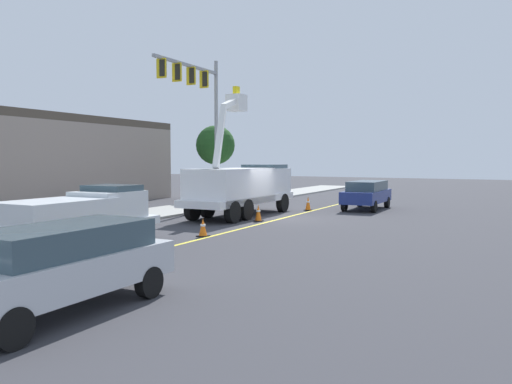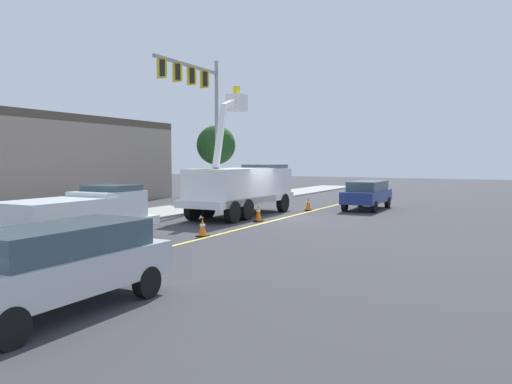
# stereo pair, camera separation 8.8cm
# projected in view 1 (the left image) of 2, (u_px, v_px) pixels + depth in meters

# --- Properties ---
(ground) EXTENTS (120.00, 120.00, 0.00)m
(ground) POSITION_uv_depth(u_px,v_px,m) (282.00, 218.00, 24.93)
(ground) COLOR #38383D
(sidewalk_far_side) EXTENTS (60.10, 6.17, 0.12)m
(sidewalk_far_side) POSITION_uv_depth(u_px,v_px,m) (170.00, 211.00, 28.16)
(sidewalk_far_side) COLOR #9E9E99
(sidewalk_far_side) RESTS_ON ground
(lane_centre_stripe) EXTENTS (49.96, 2.30, 0.01)m
(lane_centre_stripe) POSITION_uv_depth(u_px,v_px,m) (282.00, 218.00, 24.93)
(lane_centre_stripe) COLOR yellow
(lane_centre_stripe) RESTS_ON ground
(utility_bucket_truck) EXTENTS (8.30, 3.01, 7.02)m
(utility_bucket_truck) POSITION_uv_depth(u_px,v_px,m) (242.00, 185.00, 26.15)
(utility_bucket_truck) COLOR white
(utility_bucket_truck) RESTS_ON ground
(service_pickup_truck) EXTENTS (5.68, 2.38, 2.06)m
(service_pickup_truck) POSITION_uv_depth(u_px,v_px,m) (81.00, 215.00, 16.37)
(service_pickup_truck) COLOR silver
(service_pickup_truck) RESTS_ON ground
(passing_minivan) EXTENTS (4.88, 2.12, 1.69)m
(passing_minivan) POSITION_uv_depth(u_px,v_px,m) (367.00, 193.00, 29.50)
(passing_minivan) COLOR navy
(passing_minivan) RESTS_ON ground
(trailing_sedan) EXTENTS (4.88, 2.12, 1.69)m
(trailing_sedan) POSITION_uv_depth(u_px,v_px,m) (60.00, 263.00, 9.50)
(trailing_sedan) COLOR silver
(trailing_sedan) RESTS_ON ground
(traffic_cone_leading) EXTENTS (0.40, 0.40, 0.82)m
(traffic_cone_leading) POSITION_uv_depth(u_px,v_px,m) (84.00, 250.00, 13.94)
(traffic_cone_leading) COLOR black
(traffic_cone_leading) RESTS_ON ground
(traffic_cone_mid_front) EXTENTS (0.40, 0.40, 0.71)m
(traffic_cone_mid_front) POSITION_uv_depth(u_px,v_px,m) (203.00, 228.00, 19.03)
(traffic_cone_mid_front) COLOR black
(traffic_cone_mid_front) RESTS_ON ground
(traffic_cone_mid_rear) EXTENTS (0.40, 0.40, 0.81)m
(traffic_cone_mid_rear) POSITION_uv_depth(u_px,v_px,m) (258.00, 213.00, 23.75)
(traffic_cone_mid_rear) COLOR black
(traffic_cone_mid_rear) RESTS_ON ground
(traffic_cone_trailing) EXTENTS (0.40, 0.40, 0.82)m
(traffic_cone_trailing) POSITION_uv_depth(u_px,v_px,m) (308.00, 204.00, 28.91)
(traffic_cone_trailing) COLOR black
(traffic_cone_trailing) RESTS_ON ground
(traffic_signal_mast) EXTENTS (6.08, 0.74, 8.99)m
(traffic_signal_mast) POSITION_uv_depth(u_px,v_px,m) (199.00, 99.00, 28.62)
(traffic_signal_mast) COLOR gray
(traffic_signal_mast) RESTS_ON ground
(commercial_building_backdrop) EXTENTS (23.20, 9.00, 5.79)m
(commercial_building_backdrop) POSITION_uv_depth(u_px,v_px,m) (5.00, 161.00, 30.45)
(commercial_building_backdrop) COLOR gray
(commercial_building_backdrop) RESTS_ON ground
(street_tree_right) EXTENTS (2.84, 2.84, 5.46)m
(street_tree_right) POSITION_uv_depth(u_px,v_px,m) (215.00, 145.00, 35.95)
(street_tree_right) COLOR brown
(street_tree_right) RESTS_ON ground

